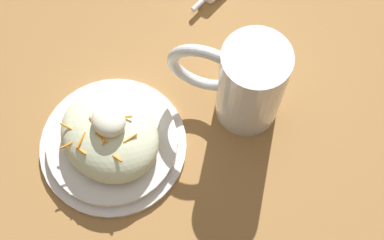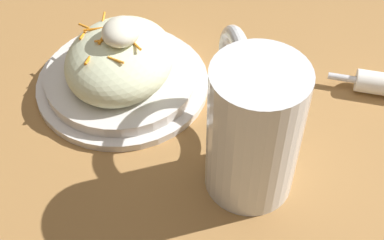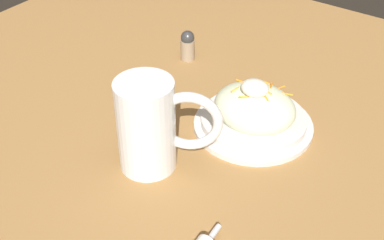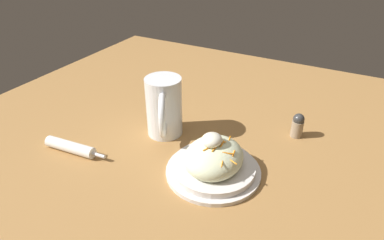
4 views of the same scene
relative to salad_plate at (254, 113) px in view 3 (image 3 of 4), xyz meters
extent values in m
plane|color=#9E703D|center=(0.09, 0.11, -0.03)|extent=(1.43, 1.43, 0.00)
cylinder|color=silver|center=(0.00, 0.00, -0.03)|extent=(0.23, 0.23, 0.01)
cylinder|color=silver|center=(0.00, 0.00, -0.02)|extent=(0.20, 0.20, 0.02)
ellipsoid|color=beige|center=(0.00, 0.00, 0.01)|extent=(0.16, 0.13, 0.08)
cylinder|color=orange|center=(0.04, -0.02, 0.04)|extent=(0.02, 0.01, 0.01)
cylinder|color=orange|center=(0.01, -0.02, 0.05)|extent=(0.02, 0.01, 0.01)
cylinder|color=orange|center=(-0.02, 0.01, 0.05)|extent=(0.02, 0.01, 0.01)
cylinder|color=orange|center=(0.00, -0.05, 0.04)|extent=(0.02, 0.01, 0.01)
cylinder|color=orange|center=(-0.02, -0.05, 0.04)|extent=(0.01, 0.03, 0.01)
cylinder|color=orange|center=(0.04, 0.01, 0.05)|extent=(0.01, 0.02, 0.00)
cylinder|color=orange|center=(0.00, 0.03, 0.05)|extent=(0.02, 0.02, 0.01)
cylinder|color=orange|center=(-0.04, -0.04, 0.04)|extent=(0.03, 0.01, 0.00)
cylinder|color=orange|center=(-0.01, -0.04, 0.04)|extent=(0.01, 0.02, 0.01)
cylinder|color=orange|center=(0.01, -0.01, 0.05)|extent=(0.02, 0.02, 0.01)
cylinder|color=orange|center=(-0.01, -0.01, 0.05)|extent=(0.03, 0.01, 0.01)
ellipsoid|color=white|center=(0.00, 0.01, 0.06)|extent=(0.05, 0.05, 0.03)
cylinder|color=white|center=(0.10, 0.20, 0.05)|extent=(0.10, 0.10, 0.17)
cylinder|color=orange|center=(0.10, 0.20, 0.02)|extent=(0.09, 0.09, 0.10)
cylinder|color=white|center=(0.10, 0.20, 0.07)|extent=(0.09, 0.09, 0.01)
torus|color=white|center=(0.04, 0.16, 0.06)|extent=(0.11, 0.07, 0.11)
cylinder|color=silver|center=(-0.09, 0.27, -0.02)|extent=(0.01, 0.04, 0.01)
cylinder|color=gray|center=(0.25, -0.14, -0.01)|extent=(0.03, 0.03, 0.05)
sphere|color=#333333|center=(0.25, -0.14, 0.02)|extent=(0.03, 0.03, 0.03)
camera|label=1|loc=(0.29, -0.11, 0.76)|focal=50.65mm
camera|label=2|loc=(0.47, 0.25, 0.48)|focal=51.24mm
camera|label=3|loc=(-0.36, 0.71, 0.57)|focal=48.92mm
camera|label=4|loc=(-0.57, -0.25, 0.48)|focal=31.02mm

